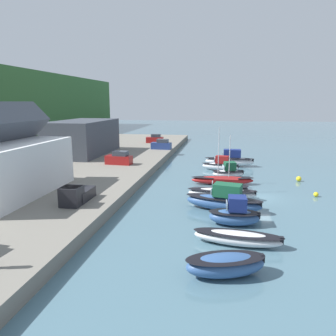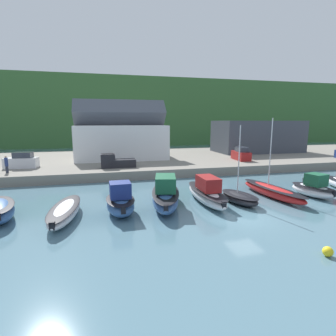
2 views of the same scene
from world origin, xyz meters
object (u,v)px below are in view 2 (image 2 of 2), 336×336
(moored_boat_4, at_px, (206,193))
(mooring_buoy_1, at_px, (328,252))
(moored_boat_6, at_px, (272,191))
(pickup_truck_0, at_px, (115,161))
(parked_car_0, at_px, (22,161))
(moored_boat_7, at_px, (313,188))
(person_on_quay, at_px, (6,164))
(parked_car_2, at_px, (241,154))
(moored_boat_1, at_px, (65,212))
(moored_boat_3, at_px, (165,195))
(moored_boat_2, at_px, (120,202))
(moored_boat_5, at_px, (239,198))

(moored_boat_4, distance_m, mooring_buoy_1, 11.41)
(moored_boat_6, distance_m, pickup_truck_0, 20.72)
(parked_car_0, bearing_deg, moored_boat_4, -125.42)
(moored_boat_4, bearing_deg, moored_boat_7, -4.19)
(parked_car_0, distance_m, person_on_quay, 3.61)
(moored_boat_4, distance_m, parked_car_2, 21.04)
(moored_boat_1, bearing_deg, moored_boat_6, 10.02)
(moored_boat_4, distance_m, pickup_truck_0, 16.44)
(moored_boat_1, height_order, moored_boat_4, moored_boat_4)
(moored_boat_7, relative_size, pickup_truck_0, 1.06)
(moored_boat_3, relative_size, moored_boat_7, 1.68)
(moored_boat_2, height_order, parked_car_2, parked_car_2)
(moored_boat_1, distance_m, moored_boat_2, 4.34)
(mooring_buoy_1, bearing_deg, moored_boat_3, 122.27)
(mooring_buoy_1, bearing_deg, moored_boat_4, 104.60)
(moored_boat_1, height_order, moored_boat_2, moored_boat_2)
(moored_boat_2, height_order, moored_boat_4, moored_boat_2)
(moored_boat_2, bearing_deg, person_on_quay, 129.33)
(moored_boat_5, distance_m, pickup_truck_0, 18.82)
(moored_boat_3, distance_m, pickup_truck_0, 15.13)
(moored_boat_6, relative_size, mooring_buoy_1, 15.16)
(moored_boat_2, relative_size, parked_car_2, 1.09)
(moored_boat_1, relative_size, moored_boat_7, 1.45)
(moored_boat_4, bearing_deg, person_on_quay, 146.79)
(moored_boat_1, relative_size, moored_boat_2, 1.53)
(moored_boat_7, xyz_separation_m, mooring_buoy_1, (-8.38, -10.23, -0.58))
(parked_car_2, xyz_separation_m, person_on_quay, (-33.79, -2.99, 0.18))
(moored_boat_7, height_order, parked_car_2, parked_car_2)
(moored_boat_2, xyz_separation_m, parked_car_0, (-12.17, 18.29, 1.14))
(moored_boat_1, relative_size, person_on_quay, 3.39)
(parked_car_0, height_order, person_on_quay, parked_car_0)
(moored_boat_1, bearing_deg, moored_boat_4, 11.93)
(moored_boat_3, bearing_deg, parked_car_2, 57.68)
(moored_boat_5, xyz_separation_m, moored_boat_7, (8.37, 0.22, 0.31))
(parked_car_2, bearing_deg, moored_boat_2, -134.53)
(moored_boat_3, bearing_deg, pickup_truck_0, 117.03)
(moored_boat_4, height_order, pickup_truck_0, pickup_truck_0)
(pickup_truck_0, bearing_deg, person_on_quay, 93.22)
(mooring_buoy_1, bearing_deg, moored_boat_5, 89.96)
(moored_boat_4, bearing_deg, moored_boat_2, -172.13)
(moored_boat_1, xyz_separation_m, moored_boat_2, (4.32, 0.12, 0.41))
(moored_boat_4, bearing_deg, mooring_buoy_1, -75.55)
(moored_boat_5, distance_m, moored_boat_6, 4.38)
(moored_boat_3, xyz_separation_m, mooring_buoy_1, (6.86, -10.87, -0.77))
(moored_boat_4, bearing_deg, moored_boat_6, 0.41)
(moored_boat_6, height_order, parked_car_0, moored_boat_6)
(moored_boat_1, distance_m, moored_boat_3, 8.45)
(moored_boat_6, xyz_separation_m, pickup_truck_0, (-14.83, 14.40, 1.41))
(moored_boat_6, relative_size, person_on_quay, 4.09)
(moored_boat_2, relative_size, mooring_buoy_1, 8.22)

